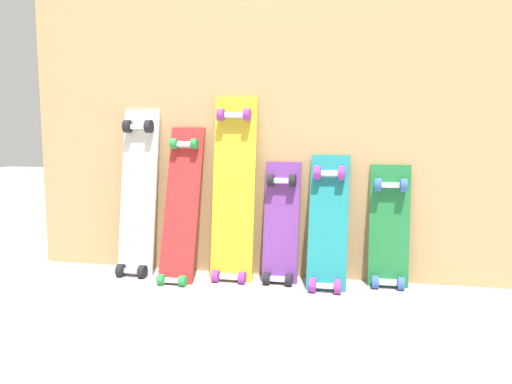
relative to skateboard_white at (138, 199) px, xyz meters
The scene contains 8 objects.
ground_plane 0.69m from the skateboard_white, ahead, with size 12.00×12.00×0.00m, color #B2AAA0.
plywood_wall_panel 0.74m from the skateboard_white, 10.40° to the left, with size 2.31×0.04×1.60m, color tan.
skateboard_white is the anchor object (origin of this frame).
skateboard_red 0.24m from the skateboard_white, 10.93° to the right, with size 0.16×0.29×0.78m.
skateboard_yellow 0.47m from the skateboard_white, ahead, with size 0.20×0.20×0.91m.
skateboard_purple 0.71m from the skateboard_white, ahead, with size 0.16×0.19×0.62m.
skateboard_teal 0.92m from the skateboard_white, ahead, with size 0.17×0.25×0.65m.
skateboard_green 1.19m from the skateboard_white, ahead, with size 0.18×0.14×0.61m.
Camera 1 is at (0.48, -2.30, 0.70)m, focal length 35.84 mm.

